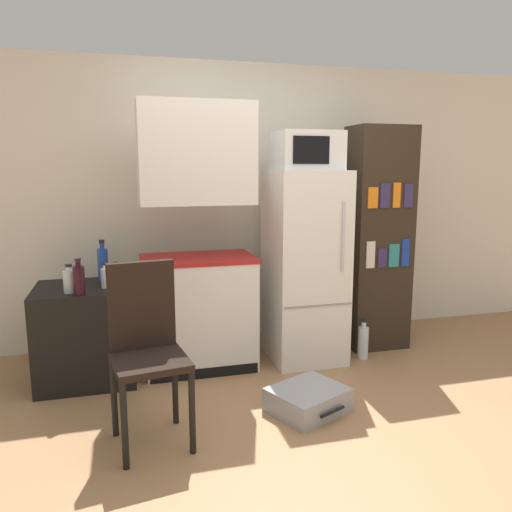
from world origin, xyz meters
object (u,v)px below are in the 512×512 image
at_px(bottle_wine_dark, 79,279).
at_px(bottle_amber_beer, 117,273).
at_px(water_bottle_front, 363,342).
at_px(bookshelf, 377,239).
at_px(side_table, 86,333).
at_px(microwave, 307,151).
at_px(bottle_blue_soda, 103,263).
at_px(chair, 146,337).
at_px(suitcase_large_flat, 308,400).
at_px(bottle_milk_white, 106,277).
at_px(bottle_clear_short, 69,281).
at_px(refrigerator, 305,266).
at_px(kitchen_hutch, 198,248).

relative_size(bottle_wine_dark, bottle_amber_beer, 1.73).
bearing_deg(water_bottle_front, bookshelf, 49.06).
bearing_deg(side_table, microwave, 0.01).
height_order(bottle_wine_dark, bottle_blue_soda, bottle_blue_soda).
distance_m(chair, suitcase_large_flat, 1.14).
relative_size(bottle_amber_beer, suitcase_large_flat, 0.25).
height_order(side_table, water_bottle_front, side_table).
bearing_deg(bottle_wine_dark, bottle_amber_beer, 56.42).
height_order(bottle_milk_white, bottle_amber_beer, bottle_milk_white).
xyz_separation_m(bottle_clear_short, suitcase_large_flat, (1.48, -0.74, -0.72)).
relative_size(chair, suitcase_large_flat, 1.80).
distance_m(chair, water_bottle_front, 2.00).
height_order(side_table, suitcase_large_flat, side_table).
height_order(bottle_amber_beer, water_bottle_front, bottle_amber_beer).
height_order(side_table, refrigerator, refrigerator).
distance_m(bookshelf, water_bottle_front, 0.89).
bearing_deg(kitchen_hutch, chair, -114.53).
bearing_deg(bottle_clear_short, bottle_wine_dark, -48.24).
bearing_deg(bottle_wine_dark, bottle_milk_white, 44.42).
relative_size(bottle_blue_soda, bottle_amber_beer, 2.14).
relative_size(kitchen_hutch, bottle_wine_dark, 8.04).
height_order(bottle_wine_dark, water_bottle_front, bottle_wine_dark).
height_order(bottle_milk_white, chair, chair).
bearing_deg(bottle_milk_white, bottle_clear_short, -159.96).
bearing_deg(kitchen_hutch, bookshelf, 2.80).
bearing_deg(bookshelf, refrigerator, -170.71).
bearing_deg(microwave, bottle_blue_soda, 173.55).
bearing_deg(microwave, water_bottle_front, -19.51).
xyz_separation_m(refrigerator, bottle_clear_short, (-1.79, -0.16, 0.02)).
bearing_deg(bottle_amber_beer, chair, -81.51).
relative_size(microwave, bottle_blue_soda, 1.56).
bearing_deg(water_bottle_front, microwave, 160.49).
height_order(bottle_blue_soda, bottle_clear_short, bottle_blue_soda).
bearing_deg(bookshelf, kitchen_hutch, -177.20).
bearing_deg(bottle_clear_short, suitcase_large_flat, -26.52).
bearing_deg(kitchen_hutch, water_bottle_front, -8.77).
xyz_separation_m(side_table, chair, (0.40, -0.95, 0.25)).
relative_size(refrigerator, bottle_wine_dark, 6.09).
bearing_deg(suitcase_large_flat, side_table, 122.82).
bearing_deg(bottle_blue_soda, bottle_clear_short, -121.89).
height_order(bottle_clear_short, chair, chair).
bearing_deg(bookshelf, chair, -152.26).
bearing_deg(suitcase_large_flat, kitchen_hutch, 96.21).
distance_m(kitchen_hutch, bottle_wine_dark, 0.91).
bearing_deg(bottle_wine_dark, kitchen_hutch, 18.27).
height_order(side_table, kitchen_hutch, kitchen_hutch).
bearing_deg(chair, bottle_wine_dark, 110.84).
relative_size(side_table, kitchen_hutch, 0.35).
height_order(refrigerator, suitcase_large_flat, refrigerator).
bearing_deg(bottle_amber_beer, refrigerator, -4.72).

